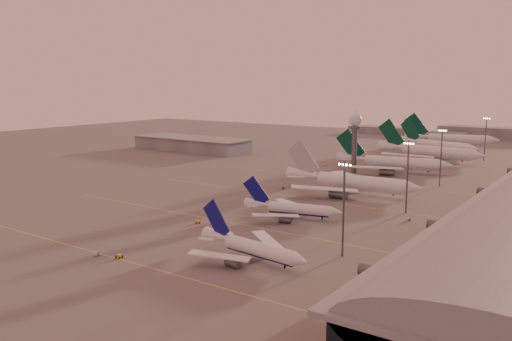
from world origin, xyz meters
The scene contains 26 objects.
ground centered at (0.00, 0.00, 0.00)m, with size 700.00×700.00×0.00m, color #5A5858.
taxiway_markings centered at (30.00, 56.00, 0.01)m, with size 180.00×185.25×0.02m.
hangar centered at (-120.00, 140.00, 4.32)m, with size 82.00×27.00×8.50m.
radar_tower centered at (5.00, 120.00, 20.95)m, with size 6.40×6.40×31.10m.
mast_a centered at (58.00, 0.00, 13.74)m, with size 3.60×0.56×25.00m.
mast_b centered at (55.00, 55.00, 13.74)m, with size 3.60×0.56×25.00m.
mast_c centered at (50.00, 110.00, 13.74)m, with size 3.60×0.56×25.00m.
mast_d centered at (48.00, 200.00, 13.74)m, with size 3.60×0.56×25.00m.
distant_horizon centered at (2.62, 325.14, 3.89)m, with size 165.00×37.50×9.00m.
narrowbody_near centered at (40.94, -16.25, 2.80)m, with size 35.39×28.10×13.85m.
narrowbody_mid centered at (26.66, 26.29, 2.72)m, with size 33.79×26.65×13.42m.
widebody_white centered at (25.59, 73.88, 3.56)m, with size 58.40×46.72×20.53m.
greentail_a centered at (19.86, 133.58, 3.69)m, with size 57.03×45.66×20.88m.
greentail_b centered at (22.67, 181.54, 4.08)m, with size 63.44×50.99×23.07m.
greentail_c centered at (16.50, 217.53, 3.75)m, with size 56.06×44.49×21.25m.
greentail_d centered at (13.51, 258.21, 4.04)m, with size 62.24×49.75×22.89m.
gsv_truck_a centered at (5.82, -36.49, 1.10)m, with size 5.42×4.67×2.15m.
gsv_tug_near centered at (11.86, -34.52, 0.48)m, with size 2.51×3.55×0.93m.
gsv_catering_a centered at (70.29, -9.11, 2.23)m, with size 5.78×3.37×4.46m.
gsv_tug_mid centered at (5.64, 3.08, 0.45)m, with size 3.13×3.55×0.87m.
gsv_truck_b centered at (59.83, 45.01, 1.07)m, with size 5.46×2.79×2.10m.
gsv_truck_c centered at (-1.45, 65.81, 1.08)m, with size 5.35×4.55×2.11m.
gsv_catering_b centered at (71.62, 73.00, 2.11)m, with size 5.21×2.59×4.22m.
gsv_tug_far centered at (20.16, 95.18, 0.59)m, with size 4.61×4.31×1.14m.
gsv_truck_d centered at (-17.72, 132.87, 1.09)m, with size 3.14×5.58×2.13m.
gsv_tug_hangar centered at (35.15, 159.10, 0.57)m, with size 4.53×4.14×1.11m.
Camera 1 is at (117.53, -123.30, 45.08)m, focal length 38.00 mm.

